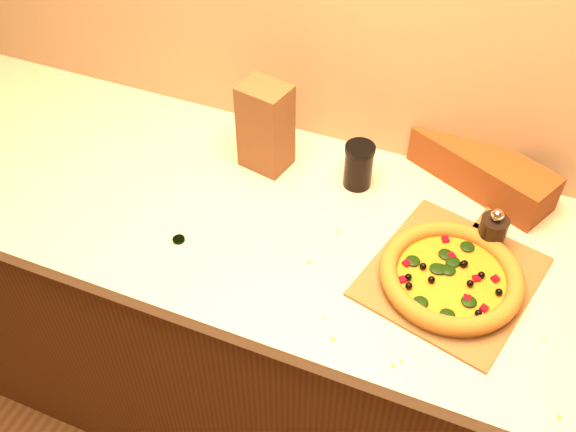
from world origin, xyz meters
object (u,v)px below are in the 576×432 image
at_px(pizza_peel, 454,272).
at_px(pizza, 451,276).
at_px(pepper_grinder, 492,232).
at_px(dark_jar, 359,165).

height_order(pizza_peel, pizza, pizza).
bearing_deg(pepper_grinder, pizza, -112.15).
xyz_separation_m(pepper_grinder, dark_jar, (-0.34, 0.09, 0.01)).
relative_size(pizza, pepper_grinder, 2.60).
distance_m(pizza, dark_jar, 0.36).
bearing_deg(pizza_peel, pepper_grinder, 77.09).
bearing_deg(pepper_grinder, pizza_peel, -116.87).
distance_m(pizza, pepper_grinder, 0.15).
height_order(pizza, dark_jar, dark_jar).
distance_m(pizza_peel, pizza, 0.04).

